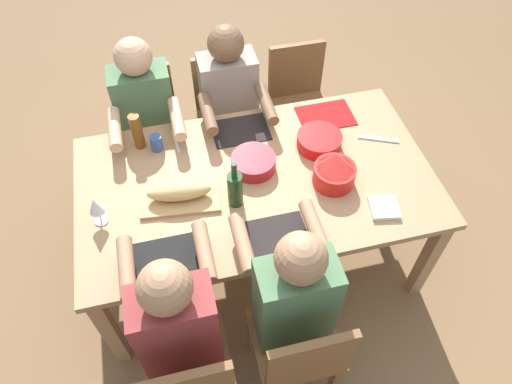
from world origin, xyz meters
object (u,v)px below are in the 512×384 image
object	(u,v)px
wine_bottle	(235,189)
wine_glass	(96,206)
chair_near_left	(299,98)
serving_bowl_salad	(253,162)
diner_near_right	(147,117)
chair_far_right	(189,380)
bread_loaf	(179,191)
dining_table	(256,188)
beer_bottle	(137,132)
serving_bowl_greens	(334,174)
cutting_board	(180,198)
chair_near_center	(226,110)
serving_bowl_pasta	(319,140)
cup_near_right	(156,143)
diner_near_center	(230,103)
chair_near_right	(150,122)
chair_far_center	(300,353)
diner_far_right	(177,322)
napkin_stack	(384,208)
diner_far_center	(292,296)

from	to	relation	value
wine_bottle	wine_glass	distance (m)	0.66
wine_glass	chair_near_left	bearing A→B (deg)	-144.56
serving_bowl_salad	diner_near_right	bearing A→B (deg)	-48.57
chair_far_right	bread_loaf	size ratio (longest dim) A/B	2.66
dining_table	wine_bottle	bearing A→B (deg)	42.78
dining_table	beer_bottle	distance (m)	0.71
serving_bowl_greens	cutting_board	size ratio (longest dim) A/B	0.54
chair_near_center	beer_bottle	world-z (taller)	beer_bottle
serving_bowl_pasta	wine_bottle	world-z (taller)	wine_bottle
chair_far_right	diner_near_right	bearing A→B (deg)	-90.00
diner_near_right	serving_bowl_greens	distance (m)	1.20
chair_far_right	serving_bowl_salad	bearing A→B (deg)	-119.06
wine_bottle	cup_near_right	world-z (taller)	wine_bottle
diner_near_center	wine_bottle	distance (m)	0.82
chair_far_right	chair_near_right	world-z (taller)	same
serving_bowl_salad	cutting_board	world-z (taller)	serving_bowl_salad
chair_near_right	diner_near_right	xyz separation A→B (m)	(0.00, 0.18, 0.21)
chair_far_center	diner_far_right	distance (m)	0.59
diner_near_center	beer_bottle	distance (m)	0.65
wine_bottle	chair_far_center	bearing A→B (deg)	100.58
cutting_board	wine_glass	world-z (taller)	wine_glass
beer_bottle	napkin_stack	bearing A→B (deg)	147.27
chair_near_right	serving_bowl_greens	bearing A→B (deg)	132.92
chair_near_left	serving_bowl_greens	distance (m)	1.03
chair_far_center	cup_near_right	bearing A→B (deg)	-68.21
chair_near_center	chair_near_left	size ratio (longest dim) A/B	1.00
napkin_stack	diner_near_center	bearing A→B (deg)	-60.53
diner_far_right	beer_bottle	size ratio (longest dim) A/B	5.45
diner_near_center	chair_near_left	world-z (taller)	diner_near_center
chair_far_right	beer_bottle	xyz separation A→B (m)	(0.05, -1.24, 0.37)
wine_glass	diner_near_center	bearing A→B (deg)	-136.80
chair_near_left	chair_near_right	world-z (taller)	same
diner_near_center	wine_glass	distance (m)	1.11
napkin_stack	wine_glass	bearing A→B (deg)	-10.89
chair_near_left	serving_bowl_greens	size ratio (longest dim) A/B	3.91
chair_far_right	beer_bottle	bearing A→B (deg)	-87.57
diner_far_center	beer_bottle	distance (m)	1.21
dining_table	chair_near_right	world-z (taller)	chair_near_right
chair_near_right	wine_glass	distance (m)	1.05
cup_near_right	napkin_stack	distance (m)	1.25
chair_near_right	wine_glass	size ratio (longest dim) A/B	5.12
chair_near_left	serving_bowl_pasta	xyz separation A→B (m)	(0.12, 0.70, 0.30)
chair_far_right	napkin_stack	world-z (taller)	chair_far_right
serving_bowl_salad	cup_near_right	xyz separation A→B (m)	(0.48, -0.26, 0.00)
serving_bowl_pasta	bread_loaf	xyz separation A→B (m)	(0.80, 0.19, 0.02)
cutting_board	wine_bottle	bearing A→B (deg)	162.04
chair_far_right	cutting_board	world-z (taller)	chair_far_right
bread_loaf	diner_far_right	bearing A→B (deg)	80.25
diner_near_center	serving_bowl_pasta	xyz separation A→B (m)	(-0.40, 0.52, 0.09)
dining_table	cup_near_right	xyz separation A→B (m)	(0.48, -0.34, 0.12)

